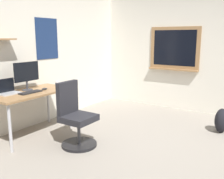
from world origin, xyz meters
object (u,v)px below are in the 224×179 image
at_px(office_chair, 75,119).
at_px(keyboard, 31,92).
at_px(backpack, 222,121).
at_px(desk, 31,96).
at_px(laptop, 8,90).
at_px(coffee_mug, 57,84).
at_px(computer_mouse, 44,89).
at_px(monitor_primary, 27,74).

relative_size(office_chair, keyboard, 2.57).
bearing_deg(backpack, desk, 125.73).
height_order(office_chair, keyboard, office_chair).
xyz_separation_m(desk, laptop, (-0.30, 0.16, 0.13)).
relative_size(desk, coffee_mug, 14.34).
bearing_deg(desk, coffee_mug, -3.50).
relative_size(laptop, computer_mouse, 2.98).
relative_size(desk, office_chair, 1.39).
distance_m(laptop, monitor_primary, 0.40).
relative_size(laptop, coffee_mug, 3.37).
height_order(office_chair, coffee_mug, office_chair).
xyz_separation_m(desk, keyboard, (-0.07, -0.08, 0.08)).
bearing_deg(computer_mouse, desk, 158.52).
distance_m(monitor_primary, keyboard, 0.34).
height_order(keyboard, coffee_mug, coffee_mug).
bearing_deg(coffee_mug, desk, 176.50).
relative_size(monitor_primary, keyboard, 1.25).
xyz_separation_m(office_chair, laptop, (-0.38, 1.02, 0.37)).
distance_m(desk, laptop, 0.36).
distance_m(computer_mouse, coffee_mug, 0.35).
bearing_deg(laptop, coffee_mug, -12.62).
xyz_separation_m(desk, monitor_primary, (0.03, 0.11, 0.34)).
xyz_separation_m(office_chair, computer_mouse, (0.13, 0.77, 0.34)).
xyz_separation_m(keyboard, computer_mouse, (0.28, 0.00, 0.01)).
bearing_deg(backpack, keyboard, 127.62).
distance_m(laptop, keyboard, 0.34).
bearing_deg(backpack, coffee_mug, 116.89).
distance_m(coffee_mug, backpack, 2.88).
relative_size(laptop, backpack, 0.75).
bearing_deg(laptop, backpack, -51.80).
bearing_deg(laptop, computer_mouse, -25.32).
bearing_deg(keyboard, laptop, 133.68).
bearing_deg(office_chair, monitor_primary, 93.16).
xyz_separation_m(monitor_primary, keyboard, (-0.10, -0.19, -0.26)).
bearing_deg(office_chair, coffee_mug, 60.15).
xyz_separation_m(monitor_primary, backpack, (1.81, -2.66, -0.79)).
height_order(laptop, monitor_primary, monitor_primary).
relative_size(coffee_mug, backpack, 0.22).
xyz_separation_m(computer_mouse, backpack, (1.62, -2.47, -0.54)).
bearing_deg(keyboard, desk, 51.93).
height_order(desk, backpack, desk).
bearing_deg(computer_mouse, coffee_mug, 8.23).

